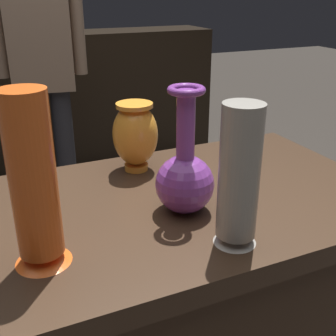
% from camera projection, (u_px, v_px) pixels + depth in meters
% --- Properties ---
extents(display_plinth, '(1.20, 0.64, 0.80)m').
position_uv_depth(display_plinth, '(154.00, 329.00, 1.18)').
color(display_plinth, '#382619').
rests_on(display_plinth, ground_plane).
extents(back_display_shelf, '(2.60, 0.40, 0.99)m').
position_uv_depth(back_display_shelf, '(34.00, 108.00, 2.99)').
color(back_display_shelf, black).
rests_on(back_display_shelf, ground_plane).
extents(vase_centerpiece, '(0.14, 0.14, 0.29)m').
position_uv_depth(vase_centerpiece, '(185.00, 176.00, 0.96)').
color(vase_centerpiece, '#7A388E').
rests_on(vase_centerpiece, display_plinth).
extents(vase_tall_behind, '(0.13, 0.13, 0.19)m').
position_uv_depth(vase_tall_behind, '(135.00, 134.00, 1.18)').
color(vase_tall_behind, orange).
rests_on(vase_tall_behind, display_plinth).
extents(vase_left_accent, '(0.11, 0.11, 0.33)m').
position_uv_depth(vase_left_accent, '(34.00, 186.00, 0.75)').
color(vase_left_accent, '#E55B1E').
rests_on(vase_left_accent, display_plinth).
extents(vase_right_accent, '(0.09, 0.09, 0.29)m').
position_uv_depth(vase_right_accent, '(239.00, 178.00, 0.82)').
color(vase_right_accent, gray).
rests_on(vase_right_accent, display_plinth).
extents(visitor_center_back, '(0.46, 0.23, 1.55)m').
position_uv_depth(visitor_center_back, '(42.00, 63.00, 2.26)').
color(visitor_center_back, '#232328').
rests_on(visitor_center_back, ground_plane).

